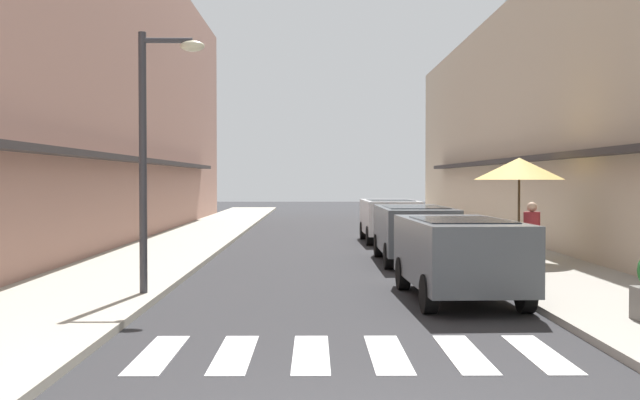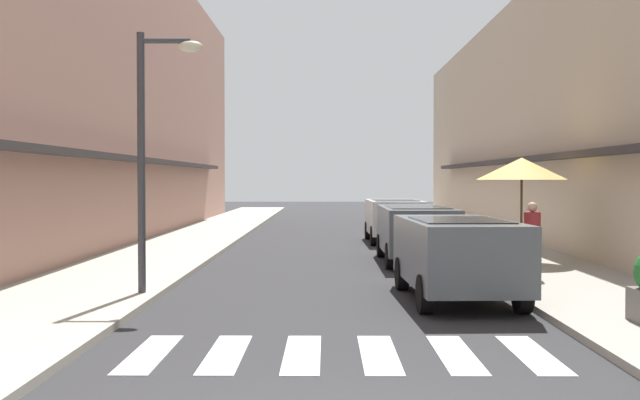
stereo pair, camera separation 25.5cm
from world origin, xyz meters
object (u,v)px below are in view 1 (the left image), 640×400
object	(u,v)px
parked_car_near	(459,249)
parked_car_mid	(414,227)
parked_car_far	(389,216)
cafe_umbrella	(519,169)
pedestrian_walking_near	(532,238)
street_lamp	(154,131)

from	to	relation	value
parked_car_near	parked_car_mid	size ratio (longest dim) A/B	0.95
parked_car_near	parked_car_far	xyz separation A→B (m)	(0.00, 13.00, -0.00)
parked_car_far	cafe_umbrella	world-z (taller)	cafe_umbrella
cafe_umbrella	pedestrian_walking_near	bearing A→B (deg)	-100.16
cafe_umbrella	pedestrian_walking_near	xyz separation A→B (m)	(-0.59, -3.30, -1.48)
parked_car_far	cafe_umbrella	distance (m)	7.95
cafe_umbrella	parked_car_mid	bearing A→B (deg)	163.69
cafe_umbrella	parked_car_far	bearing A→B (deg)	109.00
street_lamp	cafe_umbrella	xyz separation A→B (m)	(8.02, 5.44, -0.61)
street_lamp	pedestrian_walking_near	size ratio (longest dim) A/B	2.97
street_lamp	pedestrian_walking_near	bearing A→B (deg)	16.10
parked_car_mid	parked_car_far	distance (m)	6.63
parked_car_near	parked_car_far	size ratio (longest dim) A/B	1.04
parked_car_mid	pedestrian_walking_near	world-z (taller)	pedestrian_walking_near
parked_car_far	pedestrian_walking_near	bearing A→B (deg)	-79.66
parked_car_far	street_lamp	world-z (taller)	street_lamp
parked_car_mid	street_lamp	size ratio (longest dim) A/B	0.96
street_lamp	pedestrian_walking_near	xyz separation A→B (m)	(7.43, 2.14, -2.09)
parked_car_near	parked_car_mid	world-z (taller)	same
cafe_umbrella	pedestrian_walking_near	distance (m)	3.67
parked_car_far	pedestrian_walking_near	world-z (taller)	pedestrian_walking_near
street_lamp	parked_car_near	bearing A→B (deg)	-1.81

